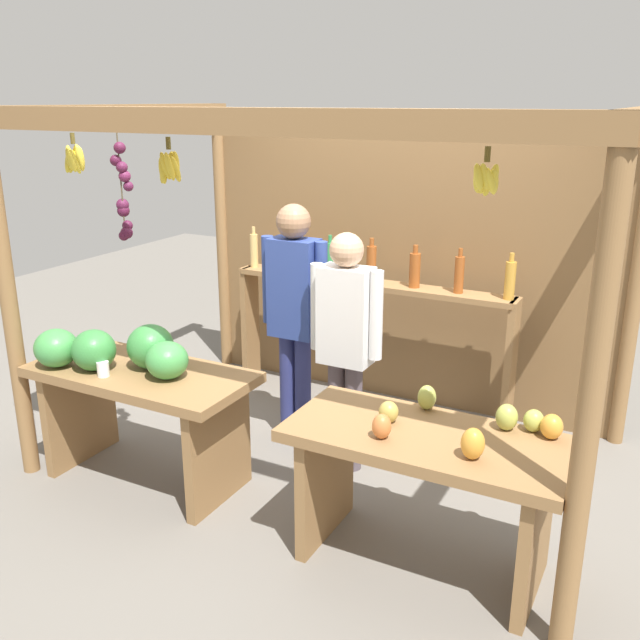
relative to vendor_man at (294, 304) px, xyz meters
The scene contains 7 objects.
ground_plane 1.05m from the vendor_man, 11.00° to the right, with size 12.00×12.00×0.00m, color slate.
market_stall 0.64m from the vendor_man, 52.03° to the left, with size 3.41×2.29×2.25m.
fruit_counter_left 1.14m from the vendor_man, 123.84° to the right, with size 1.38×0.68×1.00m.
fruit_counter_right 1.60m from the vendor_man, 34.79° to the right, with size 1.38×0.64×0.88m.
bottle_shelf_unit 0.80m from the vendor_man, 73.98° to the left, with size 2.19×0.22×1.33m.
vendor_man is the anchor object (origin of this frame).
vendor_woman 0.50m from the vendor_man, 20.25° to the right, with size 0.48×0.21×1.54m.
Camera 1 is at (1.88, -3.77, 2.29)m, focal length 39.27 mm.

